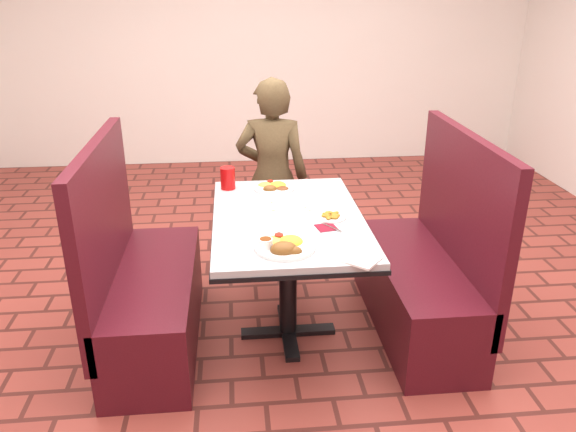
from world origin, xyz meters
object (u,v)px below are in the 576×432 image
object	(u,v)px
booth_bench_left	(145,292)
plantain_plate	(330,216)
near_dinner_plate	(284,243)
diner_person	(272,177)
red_tumbler	(228,178)
far_dinner_plate	(274,186)
dining_table	(288,232)
booth_bench_right	(425,278)

from	to	relation	value
booth_bench_left	plantain_plate	xyz separation A→B (m)	(1.02, -0.05, 0.43)
near_dinner_plate	diner_person	bearing A→B (deg)	88.25
diner_person	plantain_plate	xyz separation A→B (m)	(0.24, -0.92, 0.08)
near_dinner_plate	plantain_plate	distance (m)	0.45
booth_bench_left	red_tumbler	xyz separation A→B (m)	(0.48, 0.47, 0.49)
diner_person	plantain_plate	size ratio (longest dim) A/B	8.33
plantain_plate	red_tumbler	size ratio (longest dim) A/B	1.22
plantain_plate	far_dinner_plate	bearing A→B (deg)	118.65
dining_table	booth_bench_right	world-z (taller)	booth_bench_right
plantain_plate	diner_person	bearing A→B (deg)	104.78
booth_bench_right	near_dinner_plate	size ratio (longest dim) A/B	4.16
dining_table	booth_bench_right	xyz separation A→B (m)	(0.80, 0.00, -0.32)
booth_bench_left	far_dinner_plate	distance (m)	0.98
diner_person	near_dinner_plate	world-z (taller)	diner_person
dining_table	near_dinner_plate	world-z (taller)	near_dinner_plate
booth_bench_right	red_tumbler	bearing A→B (deg)	157.19
booth_bench_right	far_dinner_plate	xyz separation A→B (m)	(-0.84, 0.43, 0.44)
booth_bench_right	plantain_plate	world-z (taller)	booth_bench_right
plantain_plate	booth_bench_left	bearing A→B (deg)	177.09
booth_bench_right	plantain_plate	distance (m)	0.72
dining_table	diner_person	distance (m)	0.87
far_dinner_plate	booth_bench_right	bearing A→B (deg)	-27.22
far_dinner_plate	plantain_plate	world-z (taller)	far_dinner_plate
diner_person	red_tumbler	bearing A→B (deg)	62.57
red_tumbler	far_dinner_plate	bearing A→B (deg)	-7.71
near_dinner_plate	red_tumbler	size ratio (longest dim) A/B	2.16
diner_person	near_dinner_plate	bearing A→B (deg)	97.50
diner_person	near_dinner_plate	xyz separation A→B (m)	(-0.04, -1.27, 0.10)
booth_bench_right	far_dinner_plate	world-z (taller)	booth_bench_right
booth_bench_right	near_dinner_plate	world-z (taller)	booth_bench_right
booth_bench_left	plantain_plate	size ratio (longest dim) A/B	7.37
diner_person	plantain_plate	world-z (taller)	diner_person
red_tumbler	booth_bench_right	bearing A→B (deg)	-22.81
diner_person	red_tumbler	distance (m)	0.52
near_dinner_plate	far_dinner_plate	bearing A→B (deg)	88.81
dining_table	plantain_plate	distance (m)	0.25
booth_bench_left	booth_bench_right	world-z (taller)	same
diner_person	plantain_plate	bearing A→B (deg)	114.02
dining_table	booth_bench_left	size ratio (longest dim) A/B	1.01
far_dinner_plate	red_tumbler	bearing A→B (deg)	172.29
booth_bench_right	red_tumbler	xyz separation A→B (m)	(-1.12, 0.47, 0.49)
dining_table	red_tumbler	bearing A→B (deg)	124.21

